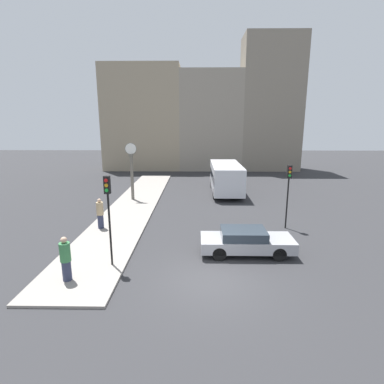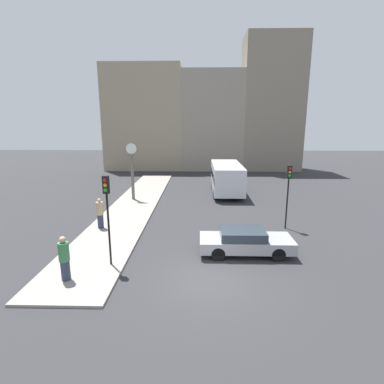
{
  "view_description": "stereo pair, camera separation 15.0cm",
  "coord_description": "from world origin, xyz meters",
  "px_view_note": "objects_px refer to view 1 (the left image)",
  "views": [
    {
      "loc": [
        -0.56,
        -11.1,
        6.27
      ],
      "look_at": [
        -0.88,
        8.6,
        1.73
      ],
      "focal_mm": 28.0,
      "sensor_mm": 36.0,
      "label": 1
    },
    {
      "loc": [
        -0.41,
        -11.09,
        6.27
      ],
      "look_at": [
        -0.88,
        8.6,
        1.73
      ],
      "focal_mm": 28.0,
      "sensor_mm": 36.0,
      "label": 2
    }
  ],
  "objects_px": {
    "traffic_light_far": "(289,184)",
    "pedestrian_tan_coat": "(100,214)",
    "traffic_light_near": "(108,203)",
    "street_clock": "(132,170)",
    "bus_distant": "(226,177)",
    "pedestrian_green_hoodie": "(66,259)",
    "sedan_car": "(246,241)"
  },
  "relations": [
    {
      "from": "traffic_light_far",
      "to": "pedestrian_tan_coat",
      "type": "relative_size",
      "value": 2.12
    },
    {
      "from": "traffic_light_near",
      "to": "pedestrian_tan_coat",
      "type": "xyz_separation_m",
      "value": [
        -1.98,
        4.73,
        -1.96
      ]
    },
    {
      "from": "street_clock",
      "to": "pedestrian_tan_coat",
      "type": "distance_m",
      "value": 7.19
    },
    {
      "from": "street_clock",
      "to": "traffic_light_far",
      "type": "bearing_deg",
      "value": -31.34
    },
    {
      "from": "traffic_light_far",
      "to": "street_clock",
      "type": "bearing_deg",
      "value": 148.66
    },
    {
      "from": "bus_distant",
      "to": "traffic_light_near",
      "type": "distance_m",
      "value": 16.1
    },
    {
      "from": "pedestrian_tan_coat",
      "to": "pedestrian_green_hoodie",
      "type": "bearing_deg",
      "value": -84.76
    },
    {
      "from": "traffic_light_far",
      "to": "pedestrian_green_hoodie",
      "type": "xyz_separation_m",
      "value": [
        -10.63,
        -6.57,
        -1.75
      ]
    },
    {
      "from": "pedestrian_tan_coat",
      "to": "pedestrian_green_hoodie",
      "type": "height_order",
      "value": "pedestrian_green_hoodie"
    },
    {
      "from": "sedan_car",
      "to": "pedestrian_green_hoodie",
      "type": "relative_size",
      "value": 2.45
    },
    {
      "from": "bus_distant",
      "to": "sedan_car",
      "type": "bearing_deg",
      "value": -91.06
    },
    {
      "from": "sedan_car",
      "to": "pedestrian_tan_coat",
      "type": "bearing_deg",
      "value": 158.44
    },
    {
      "from": "traffic_light_near",
      "to": "pedestrian_green_hoodie",
      "type": "height_order",
      "value": "traffic_light_near"
    },
    {
      "from": "street_clock",
      "to": "sedan_car",
      "type": "bearing_deg",
      "value": -53.0
    },
    {
      "from": "traffic_light_near",
      "to": "pedestrian_tan_coat",
      "type": "height_order",
      "value": "traffic_light_near"
    },
    {
      "from": "sedan_car",
      "to": "traffic_light_far",
      "type": "height_order",
      "value": "traffic_light_far"
    },
    {
      "from": "bus_distant",
      "to": "traffic_light_far",
      "type": "xyz_separation_m",
      "value": [
        2.77,
        -9.5,
        1.25
      ]
    },
    {
      "from": "pedestrian_green_hoodie",
      "to": "traffic_light_far",
      "type": "bearing_deg",
      "value": 31.73
    },
    {
      "from": "pedestrian_tan_coat",
      "to": "street_clock",
      "type": "bearing_deg",
      "value": 86.21
    },
    {
      "from": "traffic_light_far",
      "to": "pedestrian_green_hoodie",
      "type": "bearing_deg",
      "value": -148.27
    },
    {
      "from": "pedestrian_tan_coat",
      "to": "pedestrian_green_hoodie",
      "type": "xyz_separation_m",
      "value": [
        0.56,
        -6.11,
        0.0
      ]
    },
    {
      "from": "bus_distant",
      "to": "street_clock",
      "type": "distance_m",
      "value": 8.55
    },
    {
      "from": "sedan_car",
      "to": "pedestrian_green_hoodie",
      "type": "bearing_deg",
      "value": -159.28
    },
    {
      "from": "pedestrian_tan_coat",
      "to": "traffic_light_near",
      "type": "bearing_deg",
      "value": -67.27
    },
    {
      "from": "bus_distant",
      "to": "street_clock",
      "type": "relative_size",
      "value": 1.56
    },
    {
      "from": "traffic_light_near",
      "to": "sedan_car",
      "type": "bearing_deg",
      "value": 13.62
    },
    {
      "from": "traffic_light_near",
      "to": "pedestrian_tan_coat",
      "type": "distance_m",
      "value": 5.49
    },
    {
      "from": "traffic_light_far",
      "to": "sedan_car",
      "type": "bearing_deg",
      "value": -129.27
    },
    {
      "from": "sedan_car",
      "to": "street_clock",
      "type": "relative_size",
      "value": 0.97
    },
    {
      "from": "pedestrian_green_hoodie",
      "to": "bus_distant",
      "type": "bearing_deg",
      "value": 63.95
    },
    {
      "from": "sedan_car",
      "to": "pedestrian_tan_coat",
      "type": "distance_m",
      "value": 8.79
    },
    {
      "from": "bus_distant",
      "to": "pedestrian_green_hoodie",
      "type": "distance_m",
      "value": 17.89
    }
  ]
}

